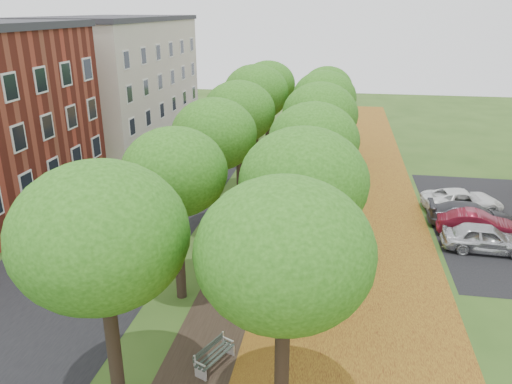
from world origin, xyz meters
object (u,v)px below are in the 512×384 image
at_px(bench, 214,355).
at_px(car_grey, 471,215).
at_px(car_silver, 486,238).
at_px(car_white, 462,200).
at_px(car_red, 476,224).

relative_size(bench, car_grey, 0.37).
height_order(bench, car_grey, car_grey).
height_order(bench, car_silver, car_silver).
xyz_separation_m(bench, car_silver, (10.87, 10.22, 0.29)).
xyz_separation_m(bench, car_white, (10.87, 15.43, 0.23)).
distance_m(car_grey, car_white, 2.31).
relative_size(car_silver, car_red, 1.03).
bearing_deg(bench, car_red, -18.06).
xyz_separation_m(bench, car_red, (10.87, 12.02, 0.24)).
height_order(bench, car_white, car_white).
xyz_separation_m(car_red, car_white, (0.00, 3.41, -0.02)).
bearing_deg(car_red, car_grey, 5.37).
bearing_deg(car_silver, car_white, 2.93).
height_order(car_red, car_grey, car_grey).
relative_size(bench, car_white, 0.37).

